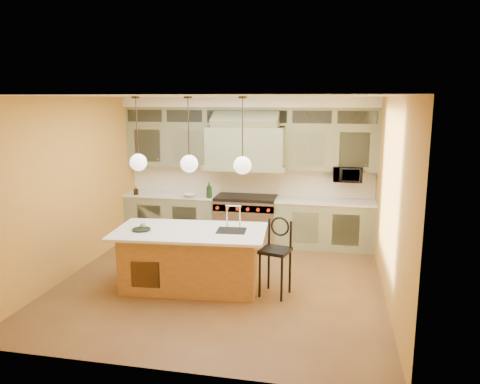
% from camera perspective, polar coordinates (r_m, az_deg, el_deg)
% --- Properties ---
extents(floor, '(5.00, 5.00, 0.00)m').
position_cam_1_polar(floor, '(7.56, -2.36, -10.94)').
color(floor, brown).
rests_on(floor, ground).
extents(ceiling, '(5.00, 5.00, 0.00)m').
position_cam_1_polar(ceiling, '(7.00, -2.56, 11.62)').
color(ceiling, white).
rests_on(ceiling, wall_back).
extents(wall_back, '(5.00, 0.00, 5.00)m').
position_cam_1_polar(wall_back, '(9.55, 1.15, 2.80)').
color(wall_back, gold).
rests_on(wall_back, ground).
extents(wall_front, '(5.00, 0.00, 5.00)m').
position_cam_1_polar(wall_front, '(4.82, -9.65, -5.87)').
color(wall_front, gold).
rests_on(wall_front, ground).
extents(wall_left, '(0.00, 5.00, 5.00)m').
position_cam_1_polar(wall_left, '(8.10, -19.89, 0.60)').
color(wall_left, gold).
rests_on(wall_left, ground).
extents(wall_right, '(0.00, 5.00, 5.00)m').
position_cam_1_polar(wall_right, '(6.98, 17.89, -0.91)').
color(wall_right, gold).
rests_on(wall_right, ground).
extents(back_cabinetry, '(5.00, 0.77, 2.90)m').
position_cam_1_polar(back_cabinetry, '(9.29, 0.86, 2.44)').
color(back_cabinetry, gray).
rests_on(back_cabinetry, floor).
extents(range, '(1.20, 0.74, 0.96)m').
position_cam_1_polar(range, '(9.40, 0.74, -3.34)').
color(range, silver).
rests_on(range, floor).
extents(kitchen_island, '(2.36, 1.39, 1.35)m').
position_cam_1_polar(kitchen_island, '(7.26, -5.93, -7.95)').
color(kitchen_island, olive).
rests_on(kitchen_island, floor).
extents(counter_stool, '(0.49, 0.49, 1.15)m').
position_cam_1_polar(counter_stool, '(6.92, 4.42, -7.28)').
color(counter_stool, black).
rests_on(counter_stool, floor).
extents(microwave, '(0.54, 0.37, 0.30)m').
position_cam_1_polar(microwave, '(9.15, 12.97, 2.15)').
color(microwave, black).
rests_on(microwave, back_cabinetry).
extents(oil_bottle_a, '(0.13, 0.13, 0.31)m').
position_cam_1_polar(oil_bottle_a, '(9.21, -3.79, 0.24)').
color(oil_bottle_a, black).
rests_on(oil_bottle_a, back_cabinetry).
extents(oil_bottle_b, '(0.09, 0.09, 0.18)m').
position_cam_1_polar(oil_bottle_b, '(9.73, -12.55, 0.17)').
color(oil_bottle_b, black).
rests_on(oil_bottle_b, back_cabinetry).
extents(fruit_bowl, '(0.29, 0.29, 0.07)m').
position_cam_1_polar(fruit_bowl, '(9.34, -6.12, -0.42)').
color(fruit_bowl, silver).
rests_on(fruit_bowl, back_cabinetry).
extents(cup, '(0.09, 0.09, 0.08)m').
position_cam_1_polar(cup, '(7.27, -11.75, -4.09)').
color(cup, silver).
rests_on(cup, kitchen_island).
extents(pendant_left, '(0.26, 0.26, 1.11)m').
position_cam_1_polar(pendant_left, '(7.21, -12.30, 3.78)').
color(pendant_left, '#2D2319').
rests_on(pendant_left, ceiling).
extents(pendant_center, '(0.26, 0.26, 1.11)m').
position_cam_1_polar(pendant_center, '(6.92, -6.21, 3.68)').
color(pendant_center, '#2D2319').
rests_on(pendant_center, ceiling).
extents(pendant_right, '(0.26, 0.26, 1.11)m').
position_cam_1_polar(pendant_right, '(6.73, 0.31, 3.52)').
color(pendant_right, '#2D2319').
rests_on(pendant_right, ceiling).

